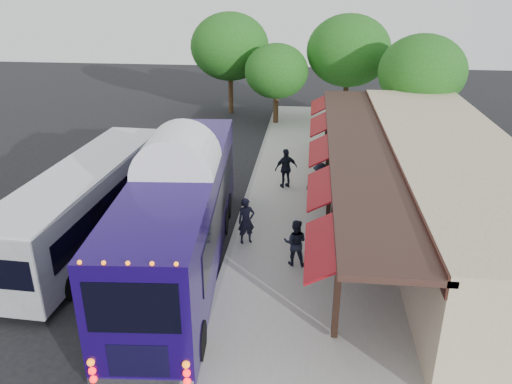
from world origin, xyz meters
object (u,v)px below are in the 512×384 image
at_px(ped_c, 286,168).
at_px(city_bus, 87,200).
at_px(ped_a, 246,221).
at_px(ped_b, 295,243).
at_px(ped_d, 320,183).
at_px(sign_board, 367,241).
at_px(coach_bus, 181,211).

bearing_deg(ped_c, city_bus, 12.01).
relative_size(ped_a, ped_c, 0.93).
xyz_separation_m(ped_b, ped_d, (0.89, 5.60, 0.06)).
bearing_deg(sign_board, ped_c, 104.01).
distance_m(coach_bus, ped_d, 7.68).
height_order(ped_b, ped_c, ped_c).
distance_m(ped_b, ped_c, 7.18).
distance_m(coach_bus, city_bus, 4.42).
height_order(ped_c, sign_board, ped_c).
height_order(city_bus, ped_b, city_bus).
bearing_deg(ped_a, coach_bus, -166.94).
bearing_deg(ped_b, ped_a, -32.44).
distance_m(city_bus, sign_board, 10.69).
relative_size(city_bus, sign_board, 11.19).
xyz_separation_m(coach_bus, ped_d, (4.85, 5.86, -1.08)).
bearing_deg(ped_b, sign_board, -160.00).
bearing_deg(coach_bus, ped_a, 34.42).
height_order(coach_bus, ped_c, coach_bus).
xyz_separation_m(ped_c, sign_board, (3.30, -6.39, -0.29)).
distance_m(ped_b, ped_d, 5.67).
xyz_separation_m(coach_bus, ped_a, (2.05, 1.66, -1.10)).
bearing_deg(ped_a, sign_board, -34.10).
bearing_deg(ped_a, ped_b, -62.07).
bearing_deg(sign_board, coach_bus, 175.49).
height_order(coach_bus, sign_board, coach_bus).
relative_size(ped_b, ped_c, 0.88).
bearing_deg(coach_bus, sign_board, 4.26).
xyz_separation_m(city_bus, ped_d, (8.96, 4.32, -0.59)).
relative_size(coach_bus, ped_a, 6.99).
height_order(city_bus, ped_c, city_bus).
distance_m(coach_bus, ped_c, 8.14).
bearing_deg(coach_bus, ped_c, 61.86).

